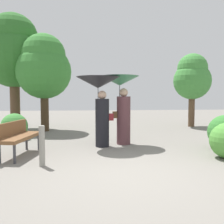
{
  "coord_description": "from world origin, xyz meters",
  "views": [
    {
      "loc": [
        -0.73,
        -4.44,
        1.46
      ],
      "look_at": [
        0.0,
        2.94,
        0.96
      ],
      "focal_mm": 38.72,
      "sensor_mm": 36.0,
      "label": 1
    }
  ],
  "objects_px": {
    "tree_near_right": "(192,77)",
    "tree_mid_left": "(14,52)",
    "tree_near_left": "(44,67)",
    "path_marker_post": "(42,146)",
    "person_right": "(121,96)",
    "person_left": "(99,95)",
    "park_bench": "(18,135)"
  },
  "relations": [
    {
      "from": "park_bench",
      "to": "tree_mid_left",
      "type": "relative_size",
      "value": 0.31
    },
    {
      "from": "path_marker_post",
      "to": "tree_near_left",
      "type": "bearing_deg",
      "value": 99.23
    },
    {
      "from": "tree_mid_left",
      "to": "tree_near_left",
      "type": "bearing_deg",
      "value": -28.77
    },
    {
      "from": "park_bench",
      "to": "path_marker_post",
      "type": "xyz_separation_m",
      "value": [
        0.75,
        -0.94,
        -0.09
      ]
    },
    {
      "from": "tree_mid_left",
      "to": "park_bench",
      "type": "bearing_deg",
      "value": -73.32
    },
    {
      "from": "park_bench",
      "to": "tree_near_left",
      "type": "relative_size",
      "value": 0.39
    },
    {
      "from": "person_left",
      "to": "tree_near_left",
      "type": "distance_m",
      "value": 4.11
    },
    {
      "from": "park_bench",
      "to": "tree_near_left",
      "type": "bearing_deg",
      "value": 11.75
    },
    {
      "from": "person_left",
      "to": "park_bench",
      "type": "relative_size",
      "value": 1.27
    },
    {
      "from": "person_left",
      "to": "tree_mid_left",
      "type": "bearing_deg",
      "value": 36.43
    },
    {
      "from": "park_bench",
      "to": "tree_near_right",
      "type": "bearing_deg",
      "value": -42.11
    },
    {
      "from": "park_bench",
      "to": "person_left",
      "type": "bearing_deg",
      "value": -55.61
    },
    {
      "from": "tree_mid_left",
      "to": "path_marker_post",
      "type": "xyz_separation_m",
      "value": [
        2.24,
        -5.93,
        -2.96
      ]
    },
    {
      "from": "person_left",
      "to": "park_bench",
      "type": "height_order",
      "value": "person_left"
    },
    {
      "from": "person_right",
      "to": "park_bench",
      "type": "xyz_separation_m",
      "value": [
        -2.69,
        -1.19,
        -0.93
      ]
    },
    {
      "from": "person_left",
      "to": "tree_near_right",
      "type": "bearing_deg",
      "value": -52.1
    },
    {
      "from": "tree_near_right",
      "to": "tree_mid_left",
      "type": "height_order",
      "value": "tree_mid_left"
    },
    {
      "from": "person_left",
      "to": "path_marker_post",
      "type": "xyz_separation_m",
      "value": [
        -1.28,
        -1.83,
        -1.06
      ]
    },
    {
      "from": "tree_near_left",
      "to": "path_marker_post",
      "type": "relative_size",
      "value": 4.71
    },
    {
      "from": "person_left",
      "to": "park_bench",
      "type": "distance_m",
      "value": 2.42
    },
    {
      "from": "person_left",
      "to": "path_marker_post",
      "type": "bearing_deg",
      "value": 140.89
    },
    {
      "from": "tree_near_left",
      "to": "path_marker_post",
      "type": "xyz_separation_m",
      "value": [
        0.84,
        -5.16,
        -2.22
      ]
    },
    {
      "from": "person_right",
      "to": "tree_mid_left",
      "type": "bearing_deg",
      "value": 43.53
    },
    {
      "from": "tree_near_right",
      "to": "tree_mid_left",
      "type": "xyz_separation_m",
      "value": [
        -8.09,
        -0.04,
        1.04
      ]
    },
    {
      "from": "person_left",
      "to": "tree_mid_left",
      "type": "relative_size",
      "value": 0.4
    },
    {
      "from": "tree_near_left",
      "to": "tree_mid_left",
      "type": "height_order",
      "value": "tree_mid_left"
    },
    {
      "from": "person_right",
      "to": "tree_near_left",
      "type": "xyz_separation_m",
      "value": [
        -2.78,
        3.03,
        1.2
      ]
    },
    {
      "from": "tree_near_right",
      "to": "path_marker_post",
      "type": "relative_size",
      "value": 4.06
    },
    {
      "from": "park_bench",
      "to": "tree_near_right",
      "type": "height_order",
      "value": "tree_near_right"
    },
    {
      "from": "tree_near_left",
      "to": "park_bench",
      "type": "bearing_deg",
      "value": -88.79
    },
    {
      "from": "tree_near_left",
      "to": "tree_near_right",
      "type": "height_order",
      "value": "tree_near_left"
    },
    {
      "from": "person_right",
      "to": "path_marker_post",
      "type": "height_order",
      "value": "person_right"
    }
  ]
}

